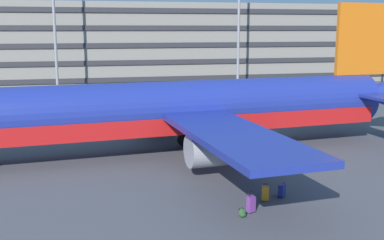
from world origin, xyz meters
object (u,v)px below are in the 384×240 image
at_px(suitcase_teal, 265,193).
at_px(suitcase_orange, 251,204).
at_px(suitcase_black, 282,190).
at_px(backpack_silver, 242,213).
at_px(airliner, 178,110).

distance_m(suitcase_teal, suitcase_orange, 1.84).
bearing_deg(suitcase_teal, suitcase_black, 18.96).
relative_size(suitcase_black, backpack_silver, 1.60).
xyz_separation_m(suitcase_teal, suitcase_orange, (-1.26, -1.34, 0.02)).
bearing_deg(suitcase_orange, suitcase_teal, 46.93).
xyz_separation_m(airliner, suitcase_black, (3.41, -10.35, -2.68)).
bearing_deg(suitcase_orange, airliner, 95.13).
height_order(suitcase_teal, suitcase_black, suitcase_teal).
bearing_deg(airliner, backpack_silver, -87.78).
bearing_deg(airliner, suitcase_orange, -84.87).
distance_m(suitcase_black, suitcase_orange, 2.89).
relative_size(suitcase_teal, suitcase_black, 1.14).
xyz_separation_m(suitcase_teal, backpack_silver, (-1.85, -1.82, -0.21)).
bearing_deg(airliner, suitcase_black, -71.78).
relative_size(airliner, suitcase_teal, 42.93).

